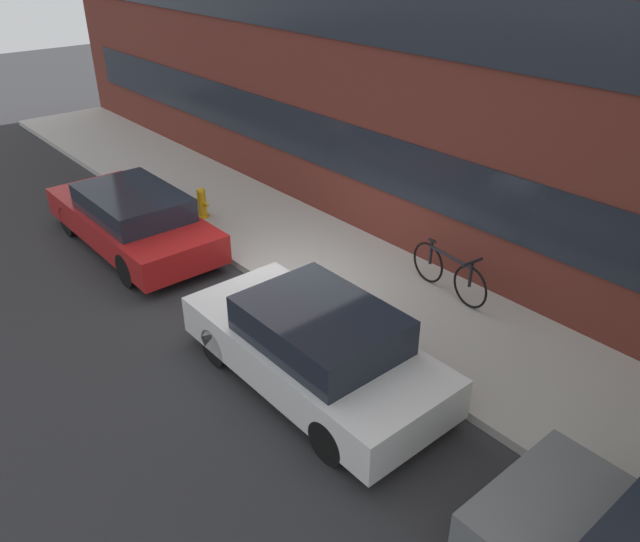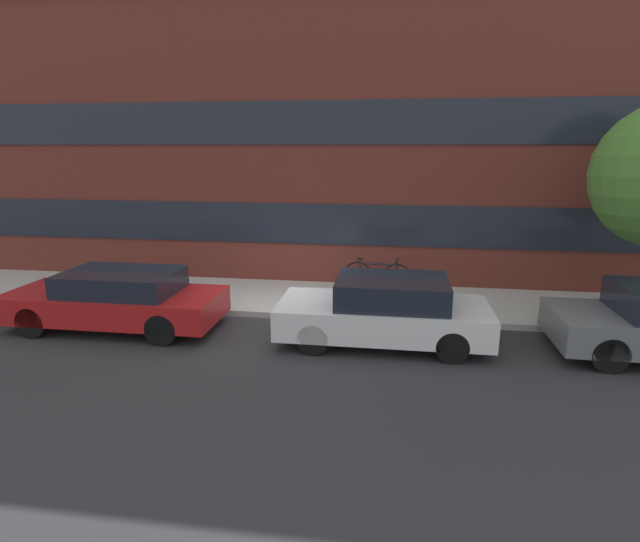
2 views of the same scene
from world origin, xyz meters
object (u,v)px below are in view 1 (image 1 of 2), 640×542
parked_car_red (132,218)px  bicycle (449,272)px  parked_car_white (315,346)px  fire_hydrant (202,202)px

parked_car_red → bicycle: bearing=-149.3°
parked_car_white → bicycle: (-0.26, 3.21, -0.10)m
parked_car_white → bicycle: 3.22m
parked_car_white → bicycle: parked_car_white is taller
parked_car_red → parked_car_white: bearing=-180.0°
parked_car_red → fire_hydrant: bearing=-84.5°
fire_hydrant → bicycle: 5.77m
parked_car_white → bicycle: size_ratio=2.32×
parked_car_white → bicycle: bearing=-85.3°
parked_car_red → bicycle: 6.28m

